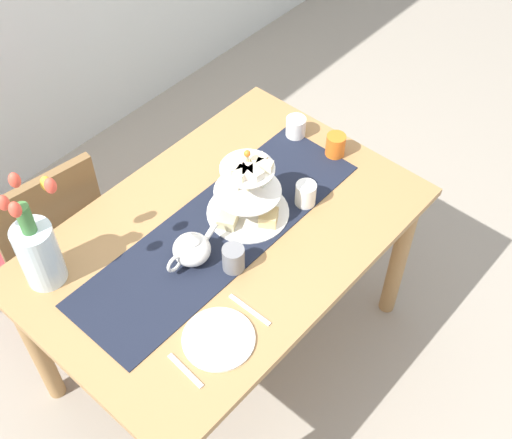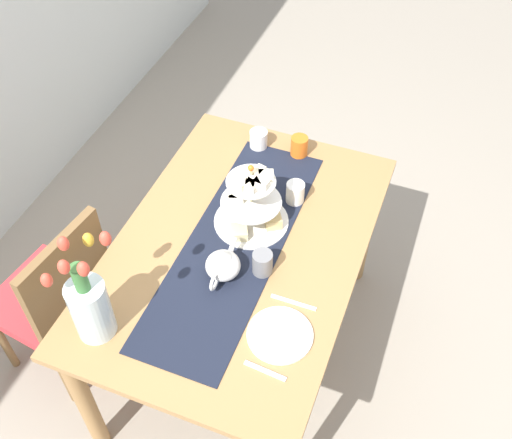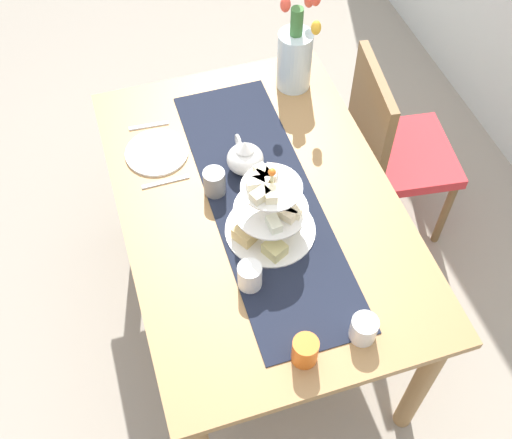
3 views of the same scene
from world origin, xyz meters
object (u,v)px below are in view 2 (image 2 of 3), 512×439
Objects in this scene: chair_left at (57,296)px; fork_left at (265,371)px; dining_table at (240,264)px; mug_orange at (299,146)px; tulip_vase at (89,304)px; dinner_plate_left at (280,335)px; teapot at (223,265)px; knife_left at (294,302)px; tiered_cake_stand at (252,204)px; mug_grey at (262,263)px; mug_white_text at (295,193)px; cream_jug at (259,139)px.

fork_left is at bearing -98.61° from chair_left.
dining_table is 14.84× the size of mug_orange.
tulip_vase is 1.17m from mug_orange.
tulip_vase is at bearing 108.65° from dinner_plate_left.
teapot reaches higher than chair_left.
fork_left is at bearing 180.00° from knife_left.
dinner_plate_left reaches higher than dining_table.
tiered_cake_stand is 0.55m from dinner_plate_left.
fork_left is (-0.47, -0.28, 0.12)m from dining_table.
dining_table is 1.55× the size of chair_left.
tulip_vase is at bearing 162.03° from mug_orange.
mug_grey is (0.44, -0.44, -0.10)m from tulip_vase.
teapot is 2.51× the size of mug_orange.
dinner_plate_left is 0.94m from mug_orange.
teapot is 0.52× the size of tulip_vase.
mug_white_text is at bearing -15.19° from teapot.
dining_table is 0.78m from chair_left.
mug_orange is at bearing -85.39° from cream_jug.
dining_table is 0.26m from tiered_cake_stand.
tulip_vase is 0.71m from knife_left.
chair_left is 1.02m from dinner_plate_left.
tulip_vase reaches higher than tiered_cake_stand.
dining_table is 16.58× the size of cream_jug.
chair_left is 9.58× the size of mug_white_text.
mug_orange is (1.11, -0.36, -0.10)m from tulip_vase.
cream_jug is at bearing 44.66° from mug_white_text.
chair_left is 0.61m from tulip_vase.
tulip_vase is 2.00× the size of dinner_plate_left.
teapot is (0.17, -0.70, 0.33)m from chair_left.
mug_orange is (0.91, 0.24, 0.04)m from dinner_plate_left.
tulip_vase is at bearing 120.13° from knife_left.
knife_left is at bearing -59.87° from tulip_vase.
tiered_cake_stand is at bearing 42.19° from knife_left.
teapot is 0.29m from knife_left.
tulip_vase is (-0.20, -0.38, 0.43)m from chair_left.
cream_jug is (1.10, -0.17, -0.11)m from tulip_vase.
tulip_vase reaches higher than mug_grey.
mug_white_text is at bearing 18.27° from knife_left.
teapot is 0.34m from dinner_plate_left.
tiered_cake_stand is 0.73m from tulip_vase.
dining_table is 0.45m from dinner_plate_left.
tiered_cake_stand reaches higher than mug_grey.
chair_left is at bearing 127.37° from mug_white_text.
chair_left reaches higher than mug_grey.
fork_left and knife_left have the same top height.
tiered_cake_stand is at bearing -0.48° from teapot.
tiered_cake_stand is 0.67m from fork_left.
dinner_plate_left is 0.15m from fork_left.
cream_jug is 0.37× the size of dinner_plate_left.
tulip_vase is at bearing 152.25° from mug_white_text.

